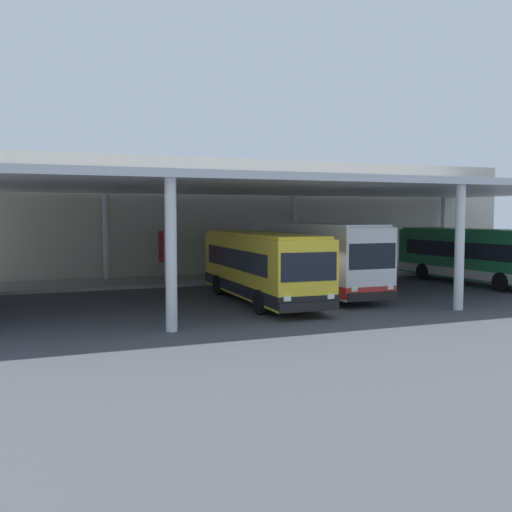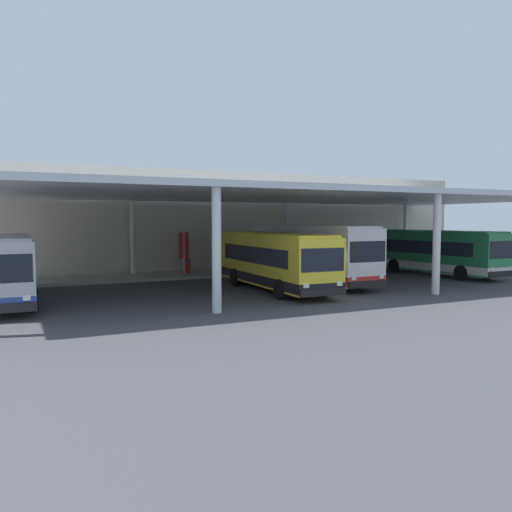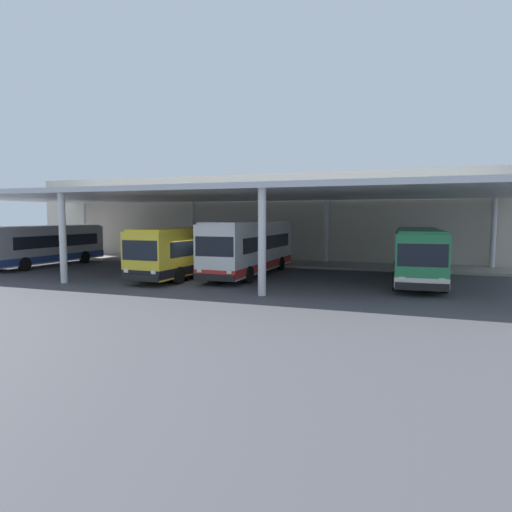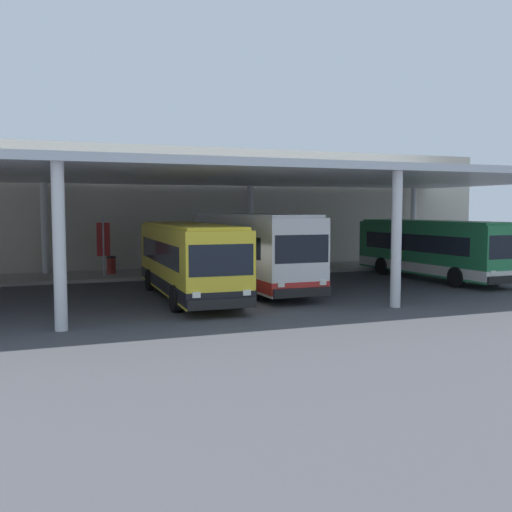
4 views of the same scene
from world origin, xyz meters
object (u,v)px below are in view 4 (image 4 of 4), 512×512
object	(u,v)px
bus_far_bay	(433,249)
banner_sign	(103,243)
bus_second_bay	(189,259)
bench_waiting	(175,263)
bus_middle_bay	(251,250)
trash_bin	(111,265)

from	to	relation	value
bus_far_bay	banner_sign	distance (m)	17.80
banner_sign	bus_second_bay	bearing A→B (deg)	-72.74
banner_sign	bench_waiting	bearing A→B (deg)	12.06
bus_middle_bay	trash_bin	bearing A→B (deg)	127.33
bus_far_bay	banner_sign	world-z (taller)	banner_sign
bus_second_bay	bus_middle_bay	bearing A→B (deg)	28.29
bench_waiting	trash_bin	size ratio (longest dim) A/B	1.84
bus_far_bay	banner_sign	size ratio (longest dim) A/B	3.32
trash_bin	banner_sign	distance (m)	1.72
bus_far_bay	trash_bin	distance (m)	17.72
bus_second_bay	bench_waiting	world-z (taller)	bus_second_bay
bus_middle_bay	bus_far_bay	distance (m)	10.51
bus_middle_bay	bus_far_bay	world-z (taller)	bus_middle_bay
bus_far_bay	bench_waiting	xyz separation A→B (m)	(-12.53, 7.20, -0.99)
bus_second_bay	banner_sign	size ratio (longest dim) A/B	3.32
bus_second_bay	bus_middle_bay	size ratio (longest dim) A/B	0.94
banner_sign	bus_far_bay	bearing A→B (deg)	-20.81
bench_waiting	bus_second_bay	bearing A→B (deg)	-99.55
bus_second_bay	bench_waiting	bearing A→B (deg)	80.45
trash_bin	banner_sign	xyz separation A→B (m)	(-0.53, -0.99, 1.30)
trash_bin	bus_middle_bay	bearing A→B (deg)	-52.67
bus_second_bay	bus_far_bay	size ratio (longest dim) A/B	1.00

